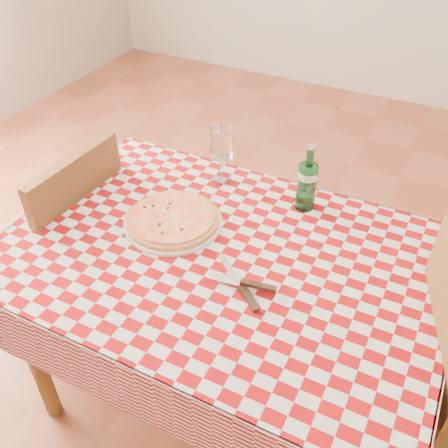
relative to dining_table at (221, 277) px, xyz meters
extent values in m
plane|color=brown|center=(0.00, 0.00, -0.66)|extent=(6.00, 6.00, 0.00)
cube|color=brown|center=(0.00, 0.00, 0.07)|extent=(1.20, 0.80, 0.04)
cylinder|color=brown|center=(-0.54, -0.34, -0.30)|extent=(0.06, 0.06, 0.71)
cylinder|color=brown|center=(-0.54, 0.34, -0.30)|extent=(0.06, 0.06, 0.71)
cylinder|color=brown|center=(0.54, 0.34, -0.30)|extent=(0.06, 0.06, 0.71)
cube|color=#95090B|center=(0.00, 0.00, 0.09)|extent=(1.30, 0.90, 0.01)
cylinder|color=brown|center=(0.59, 0.18, -0.43)|extent=(0.04, 0.04, 0.45)
cube|color=brown|center=(0.63, -0.01, 0.07)|extent=(0.17, 0.43, 0.48)
cube|color=brown|center=(-0.74, 0.04, -0.22)|extent=(0.43, 0.43, 0.04)
cylinder|color=brown|center=(-0.56, 0.21, -0.45)|extent=(0.04, 0.04, 0.42)
cylinder|color=brown|center=(-0.91, 0.23, -0.45)|extent=(0.04, 0.04, 0.42)
cylinder|color=brown|center=(-0.58, -0.14, -0.45)|extent=(0.04, 0.04, 0.42)
cylinder|color=brown|center=(-0.93, -0.13, -0.45)|extent=(0.04, 0.04, 0.42)
cube|color=brown|center=(-0.56, 0.04, 0.02)|extent=(0.06, 0.41, 0.45)
camera|label=1|loc=(0.50, -0.97, 1.09)|focal=40.00mm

